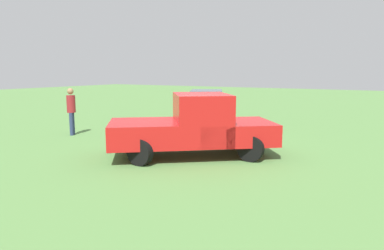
# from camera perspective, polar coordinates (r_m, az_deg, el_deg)

# --- Properties ---
(ground_plane) EXTENTS (80.00, 80.00, 0.00)m
(ground_plane) POSITION_cam_1_polar(r_m,az_deg,el_deg) (10.51, 1.32, -4.47)
(ground_plane) COLOR #5B8C47
(pickup_truck) EXTENTS (4.81, 4.37, 1.78)m
(pickup_truck) POSITION_cam_1_polar(r_m,az_deg,el_deg) (9.89, 0.68, 0.08)
(pickup_truck) COLOR black
(pickup_truck) RESTS_ON ground_plane
(sedan_near) EXTENTS (3.51, 4.72, 1.48)m
(sedan_near) POSITION_cam_1_polar(r_m,az_deg,el_deg) (17.35, 2.36, 3.09)
(sedan_near) COLOR black
(sedan_near) RESTS_ON ground_plane
(person_bystander) EXTENTS (0.45, 0.45, 1.78)m
(person_bystander) POSITION_cam_1_polar(r_m,az_deg,el_deg) (13.95, -19.17, 2.58)
(person_bystander) COLOR navy
(person_bystander) RESTS_ON ground_plane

